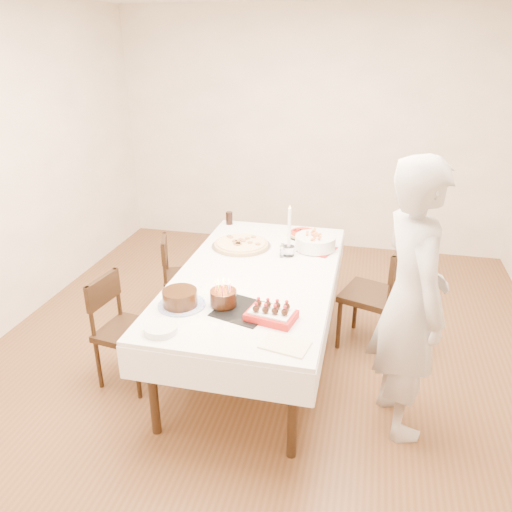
% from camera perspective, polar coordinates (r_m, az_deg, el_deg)
% --- Properties ---
extents(floor, '(5.00, 5.00, 0.00)m').
position_cam_1_polar(floor, '(4.09, 1.00, -11.33)').
color(floor, brown).
rests_on(floor, ground).
extents(wall_back, '(4.50, 0.04, 2.70)m').
position_cam_1_polar(wall_back, '(5.90, 6.39, 13.81)').
color(wall_back, white).
rests_on(wall_back, floor).
extents(wall_front, '(4.50, 0.04, 2.70)m').
position_cam_1_polar(wall_front, '(1.44, -21.95, -22.13)').
color(wall_front, white).
rests_on(wall_front, floor).
extents(dining_table, '(1.26, 2.20, 0.75)m').
position_cam_1_polar(dining_table, '(3.86, 0.00, -6.99)').
color(dining_table, white).
rests_on(dining_table, floor).
extents(chair_right_savory, '(0.59, 0.59, 0.91)m').
position_cam_1_polar(chair_right_savory, '(4.11, 13.01, -4.37)').
color(chair_right_savory, black).
rests_on(chair_right_savory, floor).
extents(chair_left_savory, '(0.50, 0.50, 0.77)m').
position_cam_1_polar(chair_left_savory, '(4.51, -8.13, -2.37)').
color(chair_left_savory, black).
rests_on(chair_left_savory, floor).
extents(chair_left_dessert, '(0.48, 0.48, 0.82)m').
position_cam_1_polar(chair_left_dessert, '(3.73, -14.40, -8.36)').
color(chair_left_dessert, black).
rests_on(chair_left_dessert, floor).
extents(person, '(0.61, 0.75, 1.78)m').
position_cam_1_polar(person, '(3.14, 17.25, -5.00)').
color(person, beige).
rests_on(person, floor).
extents(pizza_white, '(0.60, 0.60, 0.04)m').
position_cam_1_polar(pizza_white, '(4.14, -1.70, 1.33)').
color(pizza_white, beige).
rests_on(pizza_white, dining_table).
extents(pizza_pepperoni, '(0.30, 0.30, 0.04)m').
position_cam_1_polar(pizza_pepperoni, '(4.38, 5.43, 2.52)').
color(pizza_pepperoni, red).
rests_on(pizza_pepperoni, dining_table).
extents(red_placemat, '(0.33, 0.33, 0.01)m').
position_cam_1_polar(red_placemat, '(4.12, 7.04, 0.70)').
color(red_placemat, '#B21E1E').
rests_on(red_placemat, dining_table).
extents(pasta_bowl, '(0.36, 0.36, 0.11)m').
position_cam_1_polar(pasta_bowl, '(4.11, 6.78, 1.58)').
color(pasta_bowl, white).
rests_on(pasta_bowl, dining_table).
extents(taper_candle, '(0.11, 0.11, 0.42)m').
position_cam_1_polar(taper_candle, '(3.91, 3.81, 2.89)').
color(taper_candle, white).
rests_on(taper_candle, dining_table).
extents(shaker_pair, '(0.11, 0.11, 0.10)m').
position_cam_1_polar(shaker_pair, '(3.94, 2.95, 0.51)').
color(shaker_pair, white).
rests_on(shaker_pair, dining_table).
extents(cola_glass, '(0.06, 0.06, 0.12)m').
position_cam_1_polar(cola_glass, '(4.65, -3.08, 4.34)').
color(cola_glass, black).
rests_on(cola_glass, dining_table).
extents(layer_cake, '(0.31, 0.31, 0.11)m').
position_cam_1_polar(layer_cake, '(3.25, -8.68, -4.81)').
color(layer_cake, black).
rests_on(layer_cake, dining_table).
extents(cake_board, '(0.41, 0.41, 0.01)m').
position_cam_1_polar(cake_board, '(3.19, -1.45, -6.28)').
color(cake_board, black).
rests_on(cake_board, dining_table).
extents(birthday_cake, '(0.22, 0.22, 0.16)m').
position_cam_1_polar(birthday_cake, '(3.21, -3.77, -4.24)').
color(birthday_cake, black).
rests_on(birthday_cake, dining_table).
extents(strawberry_box, '(0.33, 0.25, 0.07)m').
position_cam_1_polar(strawberry_box, '(3.08, 1.76, -6.65)').
color(strawberry_box, '#AD1813').
rests_on(strawberry_box, dining_table).
extents(box_lid, '(0.30, 0.23, 0.02)m').
position_cam_1_polar(box_lid, '(2.86, 3.31, -10.18)').
color(box_lid, beige).
rests_on(box_lid, dining_table).
extents(plate_stack, '(0.24, 0.24, 0.04)m').
position_cam_1_polar(plate_stack, '(3.02, -10.81, -8.14)').
color(plate_stack, white).
rests_on(plate_stack, dining_table).
extents(china_plate, '(0.35, 0.35, 0.01)m').
position_cam_1_polar(china_plate, '(3.28, -8.49, -5.52)').
color(china_plate, white).
rests_on(china_plate, dining_table).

